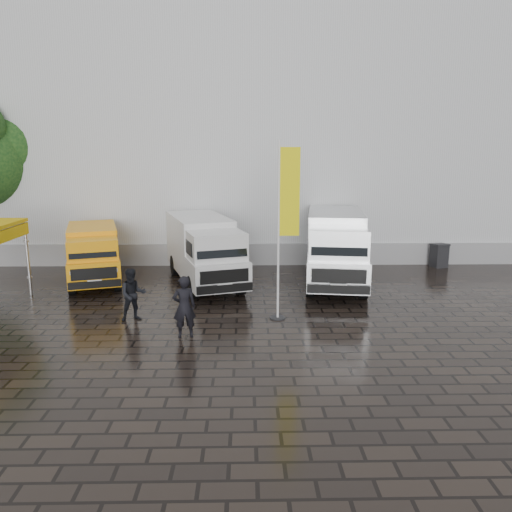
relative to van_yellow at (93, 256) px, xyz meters
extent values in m
plane|color=black|center=(7.18, -4.92, -1.11)|extent=(120.00, 120.00, 0.00)
cube|color=silver|center=(9.18, 11.08, 4.89)|extent=(44.00, 16.00, 12.00)
cube|color=gray|center=(9.18, 3.03, -0.61)|extent=(44.00, 0.15, 1.00)
cylinder|color=silver|center=(-1.83, -1.73, 0.24)|extent=(0.10, 0.10, 2.69)
cylinder|color=black|center=(7.07, -4.51, -1.09)|extent=(0.50, 0.50, 0.04)
cylinder|color=white|center=(7.07, -4.51, 1.66)|extent=(0.07, 0.07, 5.53)
cube|color=#FFF10D|center=(7.40, -4.51, 2.87)|extent=(0.60, 0.03, 2.65)
cube|color=black|center=(14.85, 2.45, -0.57)|extent=(0.79, 0.79, 1.07)
imported|color=black|center=(4.33, -6.06, -0.21)|extent=(0.74, 0.57, 1.79)
imported|color=black|center=(2.56, -4.58, -0.28)|extent=(0.97, 0.86, 1.66)
camera|label=1|loc=(6.08, -19.52, 4.09)|focal=35.00mm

